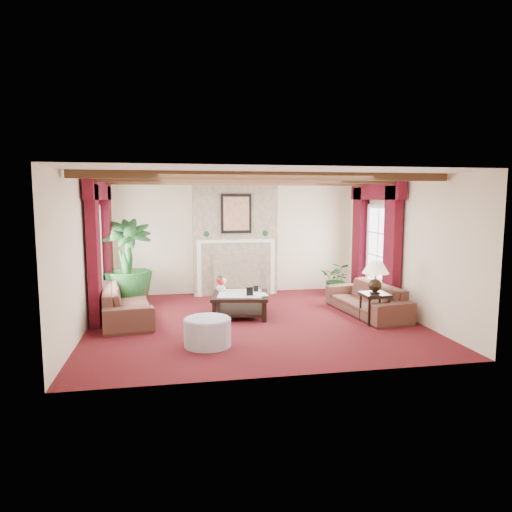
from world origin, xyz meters
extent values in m
plane|color=#410B10|center=(0.00, 0.00, 0.00)|extent=(6.00, 6.00, 0.00)
plane|color=white|center=(0.00, 0.00, 2.70)|extent=(6.00, 6.00, 0.00)
cube|color=beige|center=(0.00, 2.75, 1.35)|extent=(6.00, 0.02, 2.70)
cube|color=beige|center=(-3.00, 0.00, 1.35)|extent=(0.02, 5.50, 2.70)
cube|color=beige|center=(3.00, 0.00, 1.35)|extent=(0.02, 5.50, 2.70)
imported|color=black|center=(-2.37, 0.54, 0.43)|extent=(2.38, 1.23, 0.87)
imported|color=black|center=(2.32, 0.11, 0.41)|extent=(2.23, 1.10, 0.82)
imported|color=black|center=(-2.44, 1.70, 0.52)|extent=(1.66, 2.21, 1.04)
imported|color=black|center=(2.37, 1.93, 0.31)|extent=(1.39, 1.40, 0.62)
cylinder|color=#9893A7|center=(-0.96, -1.32, 0.22)|extent=(0.74, 0.74, 0.43)
imported|color=silver|center=(-0.54, 0.70, 0.53)|extent=(0.25, 0.26, 0.19)
imported|color=black|center=(0.07, 0.19, 0.60)|extent=(0.23, 0.06, 0.31)
camera|label=1|loc=(-1.46, -8.27, 2.29)|focal=32.00mm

